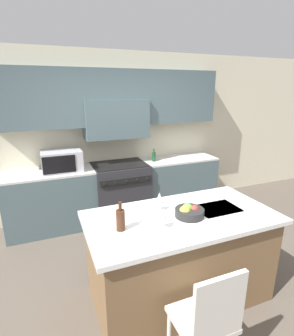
{
  "coord_description": "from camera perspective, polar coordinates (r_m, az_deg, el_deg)",
  "views": [
    {
      "loc": [
        -1.12,
        -2.08,
        2.11
      ],
      "look_at": [
        0.03,
        0.75,
        1.18
      ],
      "focal_mm": 28.0,
      "sensor_mm": 36.0,
      "label": 1
    }
  ],
  "objects": [
    {
      "name": "ground_plane",
      "position": [
        3.17,
        5.16,
        -24.95
      ],
      "size": [
        10.0,
        10.0,
        0.0
      ],
      "primitive_type": "plane",
      "color": "brown"
    },
    {
      "name": "back_cabinetry",
      "position": [
        4.4,
        -7.27,
        10.05
      ],
      "size": [
        10.0,
        0.46,
        2.7
      ],
      "color": "beige",
      "rests_on": "ground_plane"
    },
    {
      "name": "back_counter",
      "position": [
        4.45,
        -5.89,
        -4.93
      ],
      "size": [
        3.5,
        0.62,
        0.93
      ],
      "color": "#4C6066",
      "rests_on": "ground_plane"
    },
    {
      "name": "range_stove",
      "position": [
        4.43,
        -5.81,
        -4.95
      ],
      "size": [
        0.88,
        0.7,
        0.94
      ],
      "color": "#2D2D33",
      "rests_on": "ground_plane"
    },
    {
      "name": "microwave",
      "position": [
        4.11,
        -18.06,
        1.54
      ],
      "size": [
        0.58,
        0.44,
        0.31
      ],
      "color": "#B7B7BC",
      "rests_on": "back_counter"
    },
    {
      "name": "kitchen_island",
      "position": [
        2.84,
        7.2,
        -18.49
      ],
      "size": [
        1.85,
        0.95,
        0.93
      ],
      "color": "brown",
      "rests_on": "ground_plane"
    },
    {
      "name": "island_chair",
      "position": [
        2.2,
        13.22,
        -29.29
      ],
      "size": [
        0.42,
        0.4,
        0.97
      ],
      "color": "beige",
      "rests_on": "ground_plane"
    },
    {
      "name": "wine_bottle",
      "position": [
        2.31,
        -5.78,
        -11.08
      ],
      "size": [
        0.08,
        0.08,
        0.26
      ],
      "color": "#422314",
      "rests_on": "kitchen_island"
    },
    {
      "name": "wine_glass_near",
      "position": [
        2.31,
        3.47,
        -10.08
      ],
      "size": [
        0.08,
        0.08,
        0.19
      ],
      "color": "white",
      "rests_on": "kitchen_island"
    },
    {
      "name": "wine_glass_far",
      "position": [
        2.63,
        2.73,
        -6.62
      ],
      "size": [
        0.08,
        0.08,
        0.19
      ],
      "color": "white",
      "rests_on": "kitchen_island"
    },
    {
      "name": "fruit_bowl",
      "position": [
        2.58,
        9.11,
        -9.38
      ],
      "size": [
        0.28,
        0.28,
        0.12
      ],
      "color": "black",
      "rests_on": "kitchen_island"
    },
    {
      "name": "oil_bottle_on_counter",
      "position": [
        4.44,
        1.48,
        2.51
      ],
      "size": [
        0.06,
        0.06,
        0.21
      ],
      "color": "#194723",
      "rests_on": "back_counter"
    }
  ]
}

